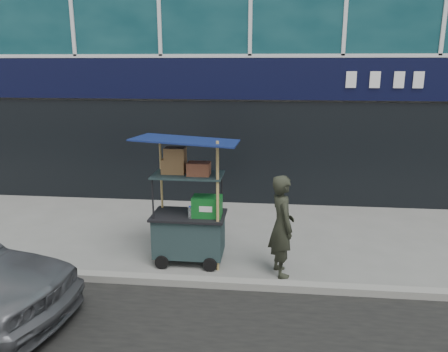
# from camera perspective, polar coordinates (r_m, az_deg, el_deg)

# --- Properties ---
(ground) EXTENTS (80.00, 80.00, 0.00)m
(ground) POSITION_cam_1_polar(r_m,az_deg,el_deg) (6.89, 1.36, -13.55)
(ground) COLOR slate
(ground) RESTS_ON ground
(curb) EXTENTS (80.00, 0.18, 0.12)m
(curb) POSITION_cam_1_polar(r_m,az_deg,el_deg) (6.69, 1.22, -13.90)
(curb) COLOR gray
(curb) RESTS_ON ground
(vendor_cart) EXTENTS (1.60, 1.14, 2.16)m
(vendor_cart) POSITION_cam_1_polar(r_m,az_deg,el_deg) (7.25, -4.49, -5.58)
(vendor_cart) COLOR #1A2B2C
(vendor_cart) RESTS_ON ground
(vendor_man) EXTENTS (0.54, 0.68, 1.61)m
(vendor_man) POSITION_cam_1_polar(r_m,az_deg,el_deg) (6.85, 7.56, -6.45)
(vendor_man) COLOR #26291E
(vendor_man) RESTS_ON ground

